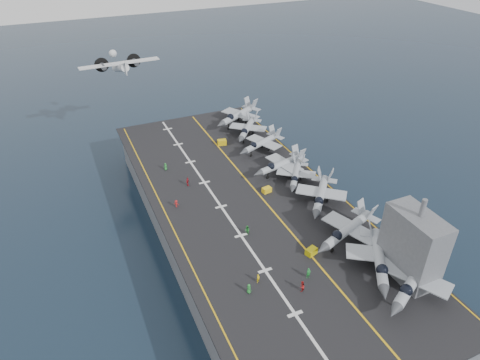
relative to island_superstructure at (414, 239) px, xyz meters
name	(u,v)px	position (x,y,z in m)	size (l,w,h in m)	color
ground	(247,238)	(-15.00, 30.00, -17.90)	(500.00, 500.00, 0.00)	#142135
hull	(247,220)	(-15.00, 30.00, -12.90)	(36.00, 90.00, 10.00)	#56595E
flight_deck	(248,201)	(-15.00, 30.00, -7.70)	(38.00, 92.00, 0.40)	black
foul_line	(261,196)	(-12.00, 30.00, -7.48)	(0.35, 90.00, 0.02)	gold
landing_centerline	(221,207)	(-21.00, 30.00, -7.48)	(0.50, 90.00, 0.02)	silver
deck_edge_port	(169,220)	(-32.00, 30.00, -7.48)	(0.25, 90.00, 0.02)	gold
deck_edge_stbd	(323,181)	(3.50, 30.00, -7.48)	(0.25, 90.00, 0.02)	gold
island_superstructure	(414,239)	(0.00, 0.00, 0.00)	(5.00, 10.00, 15.00)	#56595E
fighter_jet_0	(414,279)	(-1.99, -3.51, -4.67)	(19.46, 17.18, 5.65)	#8E989F
fighter_jet_1	(379,257)	(-3.62, 2.69, -4.69)	(17.93, 19.42, 5.61)	#8D939A
fighter_jet_2	(348,229)	(-3.91, 10.92, -4.75)	(18.51, 15.38, 5.50)	#97A0A8
fighter_jet_3	(321,194)	(-2.09, 22.56, -4.84)	(17.68, 18.25, 5.31)	#9BA2AB
fighter_jet_4	(296,174)	(-2.50, 31.88, -5.27)	(14.54, 15.41, 4.46)	#98A1A9
fighter_jet_5	(282,163)	(-3.44, 36.75, -5.00)	(16.22, 12.67, 4.99)	gray
fighter_jet_6	(262,142)	(-2.84, 48.07, -5.05)	(16.61, 14.07, 4.89)	#9299A1
fighter_jet_7	(247,128)	(-2.70, 57.02, -4.97)	(16.71, 17.44, 5.06)	#8F959C
fighter_jet_8	(238,114)	(-1.65, 65.30, -4.64)	(19.74, 17.65, 5.72)	#A2A9B1
tow_cart_a	(311,251)	(-11.76, 10.37, -6.90)	(2.32, 1.88, 1.20)	#C1B009
tow_cart_b	(267,190)	(-10.07, 30.99, -6.93)	(2.07, 1.53, 1.14)	yellow
tow_cart_c	(222,142)	(-10.67, 55.30, -6.83)	(2.47, 1.86, 1.34)	gold
crew_0	(249,289)	(-25.56, 6.66, -6.61)	(1.08, 1.26, 1.77)	#268C33
crew_1	(258,278)	(-23.22, 8.11, -6.68)	(1.16, 1.00, 1.63)	#DBB40B
crew_2	(247,230)	(-19.77, 19.87, -6.55)	(0.98, 1.28, 1.91)	#268C33
crew_3	(176,204)	(-29.35, 33.54, -6.68)	(1.18, 1.07, 1.64)	#B21919
crew_4	(188,182)	(-24.74, 40.35, -6.50)	(1.39, 1.43, 2.00)	#A41A24
crew_5	(166,167)	(-27.36, 48.87, -6.65)	(1.18, 0.95, 1.71)	#268C33
crew_6	(308,273)	(-15.25, 5.69, -6.51)	(1.20, 0.82, 1.98)	#1C8531
crew_7	(302,286)	(-17.73, 3.62, -6.51)	(1.42, 1.24, 1.99)	#B21919
transport_plane	(120,68)	(-29.62, 81.36, 7.50)	(22.17, 15.66, 5.08)	silver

